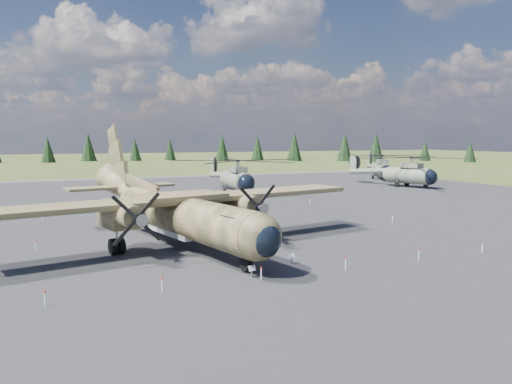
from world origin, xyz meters
name	(u,v)px	position (x,y,z in m)	size (l,w,h in m)	color
ground	(241,235)	(0.00, 0.00, 0.00)	(500.00, 500.00, 0.00)	#475124
apron	(206,218)	(0.00, 10.00, 0.00)	(120.00, 120.00, 0.04)	#525257
transport_plane	(174,207)	(-6.32, -1.52, 3.03)	(31.88, 28.62, 10.53)	#30361D
helicopter_near	(236,170)	(11.37, 30.50, 3.75)	(21.19, 24.75, 5.29)	slate
helicopter_mid	(409,166)	(42.62, 28.61, 3.77)	(25.86, 26.71, 5.31)	slate
helicopter_far	(382,162)	(48.50, 43.75, 3.68)	(26.88, 26.88, 5.19)	slate
info_placard_left	(252,269)	(-4.29, -12.78, 0.51)	(0.52, 0.32, 0.77)	gray
info_placard_right	(291,257)	(-0.51, -10.70, 0.45)	(0.43, 0.19, 0.68)	gray
barrier_fence	(236,230)	(-0.46, -0.08, 0.51)	(33.12, 29.62, 0.85)	white
treeline	(285,174)	(7.59, 6.53, 4.77)	(314.44, 320.08, 10.94)	black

